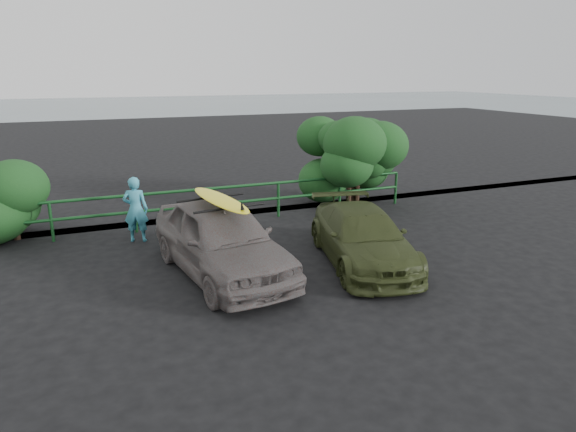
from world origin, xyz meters
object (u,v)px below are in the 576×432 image
Objects in this scene: guardrail at (174,209)px; surfboard at (220,200)px; man at (136,209)px; sedan at (221,239)px; olive_vehicle at (362,237)px.

surfboard is (0.32, -3.65, 1.08)m from guardrail.
man is at bearing 107.75° from surfboard.
sedan is 3.20m from man.
surfboard is at bearing -84.92° from guardrail.
surfboard reaches higher than olive_vehicle.
sedan is 1.08× the size of olive_vehicle.
man reaches higher than olive_vehicle.
surfboard is (-3.02, 0.53, 1.00)m from olive_vehicle.
sedan is at bearing -177.04° from olive_vehicle.
man is at bearing -144.03° from guardrail.
olive_vehicle is 3.22m from surfboard.
guardrail is 5.35m from olive_vehicle.
surfboard reaches higher than sedan.
man is at bearing 107.75° from sedan.
olive_vehicle is at bearing 159.82° from man.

